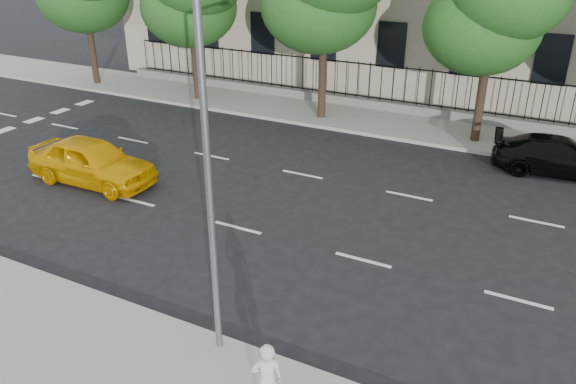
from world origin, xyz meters
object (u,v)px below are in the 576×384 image
Objects in this scene: yellow_taxi at (92,161)px; woman_near at (267,380)px; street_light at (221,113)px; black_sedan at (560,156)px.

woman_near is at bearing -122.48° from yellow_taxi.
street_light is at bearing -119.69° from yellow_taxi.
street_light is 10.92m from yellow_taxi.
woman_near is (-3.97, -14.79, 0.26)m from black_sedan.
street_light is 5.11× the size of woman_near.
black_sedan is at bearing 66.21° from street_light.
street_light reaches higher than black_sedan.
street_light is 4.88m from woman_near.
black_sedan is at bearing -138.51° from woman_near.
black_sedan is (5.78, 13.11, -4.47)m from street_light.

